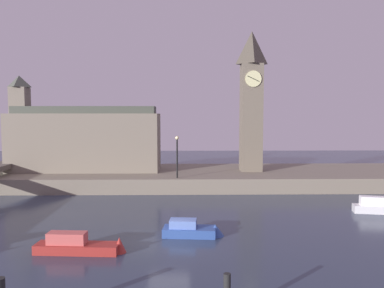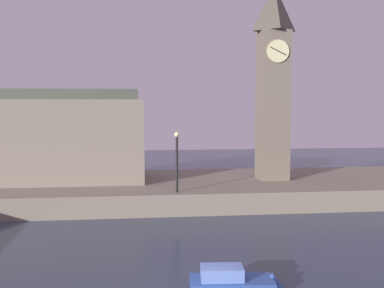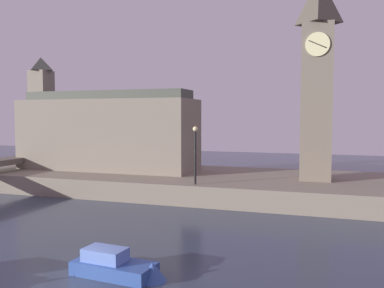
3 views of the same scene
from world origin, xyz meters
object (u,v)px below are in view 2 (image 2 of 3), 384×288
Objects in this scene: clock_tower at (273,80)px; boat_tour_blue at (242,282)px; streetlamp at (177,155)px; parliament_hall at (32,137)px.

clock_tower reaches higher than boat_tour_blue.
clock_tower is 3.69× the size of streetlamp.
streetlamp is at bearing 96.15° from boat_tour_blue.
parliament_hall is 23.21m from boat_tour_blue.
clock_tower is at bearing 70.26° from boat_tour_blue.
clock_tower is 3.74× the size of boat_tour_blue.
parliament_hall is at bearing 177.70° from clock_tower.
streetlamp is (-8.08, -4.88, -5.37)m from clock_tower.
parliament_hall is 4.00× the size of boat_tour_blue.
clock_tower is at bearing 31.14° from streetlamp.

